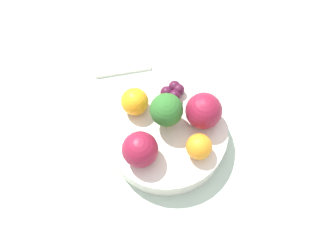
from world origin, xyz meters
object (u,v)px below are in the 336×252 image
(orange_back, at_px, (136,101))
(napkin, at_px, (121,49))
(apple_green, at_px, (142,149))
(grape_cluster, at_px, (175,91))
(orange_front, at_px, (200,147))
(bowl, at_px, (168,134))
(broccoli, at_px, (165,111))
(apple_red, at_px, (205,111))

(orange_back, relative_size, napkin, 0.33)
(apple_green, height_order, grape_cluster, apple_green)
(grape_cluster, bearing_deg, apple_green, 154.85)
(apple_green, distance_m, napkin, 0.25)
(orange_front, bearing_deg, bowl, 50.82)
(broccoli, relative_size, apple_red, 1.13)
(orange_front, relative_size, orange_back, 0.90)
(broccoli, distance_m, grape_cluster, 0.06)
(apple_green, relative_size, orange_back, 1.23)
(bowl, height_order, broccoli, broccoli)
(bowl, height_order, orange_front, orange_front)
(orange_back, distance_m, grape_cluster, 0.07)
(bowl, relative_size, napkin, 1.47)
(napkin, bearing_deg, apple_red, -139.89)
(apple_green, relative_size, napkin, 0.40)
(bowl, distance_m, apple_red, 0.08)
(broccoli, height_order, orange_front, broccoli)
(broccoli, distance_m, apple_red, 0.06)
(apple_red, bearing_deg, napkin, 40.11)
(apple_green, height_order, napkin, apple_green)
(bowl, bearing_deg, grape_cluster, -10.93)
(orange_front, bearing_deg, apple_green, 94.28)
(grape_cluster, bearing_deg, broccoli, 162.09)
(apple_green, relative_size, grape_cluster, 1.42)
(bowl, bearing_deg, napkin, 25.23)
(napkin, bearing_deg, apple_green, -167.83)
(apple_red, height_order, napkin, apple_red)
(orange_front, height_order, napkin, orange_front)
(apple_red, xyz_separation_m, orange_front, (-0.05, 0.01, -0.01))
(apple_red, xyz_separation_m, apple_green, (-0.06, 0.09, -0.00))
(grape_cluster, bearing_deg, orange_back, 112.59)
(broccoli, bearing_deg, orange_back, 61.70)
(orange_front, distance_m, grape_cluster, 0.11)
(bowl, distance_m, napkin, 0.21)
(apple_red, height_order, orange_back, apple_red)
(orange_back, xyz_separation_m, napkin, (0.15, 0.04, -0.06))
(apple_green, distance_m, orange_front, 0.09)
(bowl, relative_size, grape_cluster, 5.18)
(apple_red, relative_size, orange_front, 1.44)
(orange_front, relative_size, napkin, 0.30)
(orange_back, bearing_deg, orange_front, -128.12)
(apple_red, distance_m, apple_green, 0.11)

